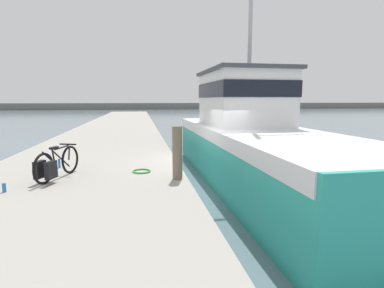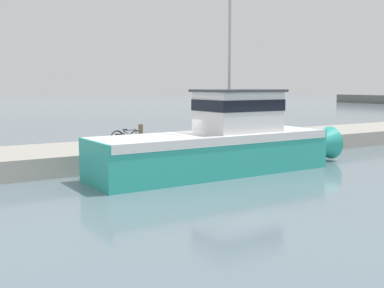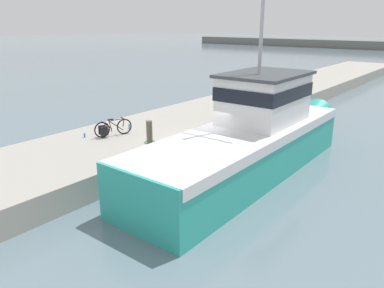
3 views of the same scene
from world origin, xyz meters
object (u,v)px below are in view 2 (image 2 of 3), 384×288
Objects in this scene: fishing_boat_main at (225,142)px; mooring_post at (141,137)px; bicycle_touring at (124,137)px; water_bottle_by_bike at (105,141)px; water_bottle_on_curb at (144,139)px.

mooring_post is (-2.92, -2.96, 0.12)m from fishing_boat_main.
bicycle_touring is at bearing 172.02° from mooring_post.
water_bottle_by_bike is 2.23m from water_bottle_on_curb.
bicycle_touring is 1.37m from water_bottle_on_curb.
water_bottle_on_curb is (-6.02, -1.23, -0.39)m from fishing_boat_main.
mooring_post is 5.04× the size of water_bottle_on_curb.
mooring_post is (2.88, -0.40, 0.27)m from bicycle_touring.
water_bottle_on_curb is (-3.10, 1.73, -0.51)m from mooring_post.
bicycle_touring is 2.92m from mooring_post.
water_bottle_by_bike is at bearing -153.23° from fishing_boat_main.
water_bottle_on_curb is at bearing -169.04° from fishing_boat_main.
mooring_post reaches higher than water_bottle_on_curb.
water_bottle_on_curb is at bearing 119.45° from bicycle_touring.
water_bottle_by_bike is at bearing -173.29° from mooring_post.
fishing_boat_main is at bearing 43.61° from bicycle_touring.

